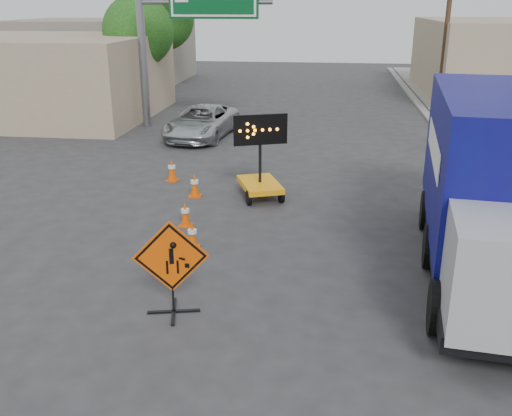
% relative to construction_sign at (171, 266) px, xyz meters
% --- Properties ---
extents(ground, '(100.00, 100.00, 0.00)m').
position_rel_construction_sign_xyz_m(ground, '(0.58, -1.16, -0.99)').
color(ground, '#2D2D30').
rests_on(ground, ground).
extents(curb_right, '(0.40, 60.00, 0.12)m').
position_rel_construction_sign_xyz_m(curb_right, '(7.78, 13.84, -0.93)').
color(curb_right, gray).
rests_on(curb_right, ground).
extents(storefront_left_near, '(14.00, 10.00, 4.00)m').
position_rel_construction_sign_xyz_m(storefront_left_near, '(-13.42, 18.84, 1.01)').
color(storefront_left_near, tan).
rests_on(storefront_left_near, ground).
extents(storefront_left_far, '(12.00, 10.00, 4.40)m').
position_rel_construction_sign_xyz_m(storefront_left_far, '(-14.42, 32.84, 1.21)').
color(storefront_left_far, gray).
rests_on(storefront_left_far, ground).
extents(building_right_far, '(10.00, 14.00, 4.60)m').
position_rel_construction_sign_xyz_m(building_right_far, '(13.58, 28.84, 1.31)').
color(building_right_far, tan).
rests_on(building_right_far, ground).
extents(highway_gantry, '(6.18, 0.38, 6.90)m').
position_rel_construction_sign_xyz_m(highway_gantry, '(-3.85, 16.80, 4.08)').
color(highway_gantry, slate).
rests_on(highway_gantry, ground).
extents(utility_pole_far, '(1.80, 0.26, 9.00)m').
position_rel_construction_sign_xyz_m(utility_pole_far, '(8.58, 22.84, 3.69)').
color(utility_pole_far, '#49311F').
rests_on(utility_pole_far, ground).
extents(tree_left_near, '(3.71, 3.71, 6.03)m').
position_rel_construction_sign_xyz_m(tree_left_near, '(-7.42, 20.84, 3.17)').
color(tree_left_near, '#49311F').
rests_on(tree_left_near, ground).
extents(tree_left_far, '(4.10, 4.10, 6.66)m').
position_rel_construction_sign_xyz_m(tree_left_far, '(-8.42, 28.84, 3.61)').
color(tree_left_far, '#49311F').
rests_on(tree_left_far, ground).
extents(construction_sign, '(1.39, 0.99, 1.88)m').
position_rel_construction_sign_xyz_m(construction_sign, '(0.00, 0.00, 0.00)').
color(construction_sign, black).
rests_on(construction_sign, ground).
extents(arrow_board, '(1.64, 2.05, 2.54)m').
position_rel_construction_sign_xyz_m(arrow_board, '(0.77, 7.04, -0.41)').
color(arrow_board, '#FFA00E').
rests_on(arrow_board, ground).
extents(pickup_truck, '(2.81, 5.14, 1.37)m').
position_rel_construction_sign_xyz_m(pickup_truck, '(-2.77, 14.80, -0.31)').
color(pickup_truck, silver).
rests_on(pickup_truck, ground).
extents(box_truck, '(3.24, 8.32, 3.85)m').
position_rel_construction_sign_xyz_m(box_truck, '(6.26, 2.58, 0.75)').
color(box_truck, black).
rests_on(box_truck, ground).
extents(cone_a, '(0.38, 0.38, 0.67)m').
position_rel_construction_sign_xyz_m(cone_a, '(-0.36, 3.04, -0.65)').
color(cone_a, '#E04B04').
rests_on(cone_a, ground).
extents(cone_b, '(0.37, 0.37, 0.68)m').
position_rel_construction_sign_xyz_m(cone_b, '(-0.88, 4.41, -0.65)').
color(cone_b, '#E04B04').
rests_on(cone_b, ground).
extents(cone_c, '(0.40, 0.40, 0.74)m').
position_rel_construction_sign_xyz_m(cone_c, '(-1.21, 6.84, -0.62)').
color(cone_c, '#E04B04').
rests_on(cone_c, ground).
extents(cone_d, '(0.44, 0.44, 0.75)m').
position_rel_construction_sign_xyz_m(cone_d, '(-2.33, 8.34, -0.62)').
color(cone_d, '#E04B04').
rests_on(cone_d, ground).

